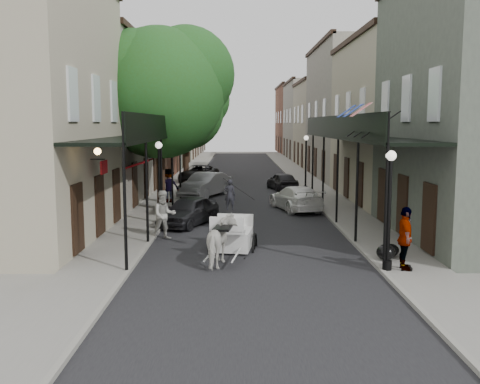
{
  "coord_description": "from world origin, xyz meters",
  "views": [
    {
      "loc": [
        -0.57,
        -18.14,
        4.64
      ],
      "look_at": [
        -0.44,
        5.5,
        1.6
      ],
      "focal_mm": 40.0,
      "sensor_mm": 36.0,
      "label": 1
    }
  ],
  "objects_px": {
    "lamppost_left": "(159,181)",
    "pedestrian_sidewalk_right": "(405,239)",
    "pedestrian_walking": "(164,215)",
    "lamppost_right_near": "(389,209)",
    "horse": "(222,241)",
    "tree_near": "(167,88)",
    "car_left_far": "(199,174)",
    "lamppost_right_far": "(306,162)",
    "car_left_near": "(189,211)",
    "car_right_near": "(296,198)",
    "pedestrian_sidewalk_left": "(168,186)",
    "carriage": "(234,220)",
    "tree_far": "(190,108)",
    "car_right_far": "(282,181)",
    "car_left_mid": "(205,185)"
  },
  "relations": [
    {
      "from": "lamppost_right_far",
      "to": "pedestrian_walking",
      "type": "bearing_deg",
      "value": -116.87
    },
    {
      "from": "tree_near",
      "to": "lamppost_right_near",
      "type": "distance_m",
      "value": 15.39
    },
    {
      "from": "lamppost_right_near",
      "to": "lamppost_right_far",
      "type": "bearing_deg",
      "value": 90.0
    },
    {
      "from": "lamppost_left",
      "to": "pedestrian_sidewalk_right",
      "type": "bearing_deg",
      "value": -42.5
    },
    {
      "from": "carriage",
      "to": "pedestrian_sidewalk_left",
      "type": "xyz_separation_m",
      "value": [
        -3.82,
        10.84,
        0.04
      ]
    },
    {
      "from": "car_left_near",
      "to": "car_right_near",
      "type": "xyz_separation_m",
      "value": [
        5.38,
        4.25,
        -0.01
      ]
    },
    {
      "from": "tree_far",
      "to": "car_left_near",
      "type": "distance_m",
      "value": 18.97
    },
    {
      "from": "horse",
      "to": "lamppost_left",
      "type": "bearing_deg",
      "value": -58.31
    },
    {
      "from": "carriage",
      "to": "lamppost_right_far",
      "type": "bearing_deg",
      "value": 81.98
    },
    {
      "from": "lamppost_left",
      "to": "horse",
      "type": "bearing_deg",
      "value": -66.51
    },
    {
      "from": "horse",
      "to": "pedestrian_sidewalk_left",
      "type": "bearing_deg",
      "value": -67.29
    },
    {
      "from": "lamppost_right_far",
      "to": "car_right_near",
      "type": "relative_size",
      "value": 0.82
    },
    {
      "from": "tree_near",
      "to": "lamppost_left",
      "type": "relative_size",
      "value": 2.6
    },
    {
      "from": "car_left_near",
      "to": "car_right_near",
      "type": "distance_m",
      "value": 6.86
    },
    {
      "from": "tree_near",
      "to": "horse",
      "type": "xyz_separation_m",
      "value": [
        3.14,
        -11.18,
        -5.68
      ]
    },
    {
      "from": "carriage",
      "to": "pedestrian_walking",
      "type": "height_order",
      "value": "carriage"
    },
    {
      "from": "pedestrian_sidewalk_right",
      "to": "car_left_near",
      "type": "distance_m",
      "value": 10.91
    },
    {
      "from": "car_left_far",
      "to": "pedestrian_sidewalk_left",
      "type": "bearing_deg",
      "value": -82.05
    },
    {
      "from": "carriage",
      "to": "car_left_far",
      "type": "relative_size",
      "value": 0.55
    },
    {
      "from": "tree_far",
      "to": "carriage",
      "type": "bearing_deg",
      "value": -81.11
    },
    {
      "from": "pedestrian_sidewalk_left",
      "to": "car_left_near",
      "type": "xyz_separation_m",
      "value": [
        1.73,
        -6.36,
        -0.43
      ]
    },
    {
      "from": "pedestrian_sidewalk_right",
      "to": "pedestrian_walking",
      "type": "bearing_deg",
      "value": 66.82
    },
    {
      "from": "lamppost_right_near",
      "to": "lamppost_right_far",
      "type": "relative_size",
      "value": 1.0
    },
    {
      "from": "car_left_near",
      "to": "pedestrian_sidewalk_left",
      "type": "bearing_deg",
      "value": 127.97
    },
    {
      "from": "pedestrian_sidewalk_right",
      "to": "car_left_near",
      "type": "bearing_deg",
      "value": 51.27
    },
    {
      "from": "lamppost_right_far",
      "to": "car_left_mid",
      "type": "bearing_deg",
      "value": -161.19
    },
    {
      "from": "pedestrian_sidewalk_right",
      "to": "pedestrian_sidewalk_left",
      "type": "bearing_deg",
      "value": 40.93
    },
    {
      "from": "lamppost_right_near",
      "to": "car_right_far",
      "type": "bearing_deg",
      "value": 94.09
    },
    {
      "from": "lamppost_right_near",
      "to": "tree_far",
      "type": "bearing_deg",
      "value": 107.68
    },
    {
      "from": "tree_far",
      "to": "car_right_far",
      "type": "xyz_separation_m",
      "value": [
        6.85,
        -5.18,
        -5.21
      ]
    },
    {
      "from": "lamppost_right_far",
      "to": "car_left_mid",
      "type": "relative_size",
      "value": 0.81
    },
    {
      "from": "lamppost_left",
      "to": "car_right_far",
      "type": "height_order",
      "value": "lamppost_left"
    },
    {
      "from": "lamppost_right_near",
      "to": "horse",
      "type": "height_order",
      "value": "lamppost_right_near"
    },
    {
      "from": "tree_near",
      "to": "lamppost_right_far",
      "type": "distance_m",
      "value": 12.24
    },
    {
      "from": "lamppost_right_far",
      "to": "car_left_mid",
      "type": "xyz_separation_m",
      "value": [
        -6.7,
        -2.28,
        -1.29
      ]
    },
    {
      "from": "tree_far",
      "to": "car_left_far",
      "type": "xyz_separation_m",
      "value": [
        0.65,
        -0.18,
        -5.15
      ]
    },
    {
      "from": "tree_near",
      "to": "car_left_far",
      "type": "distance_m",
      "value": 15.0
    },
    {
      "from": "pedestrian_sidewalk_right",
      "to": "car_left_near",
      "type": "xyz_separation_m",
      "value": [
        -7.41,
        7.99,
        -0.44
      ]
    },
    {
      "from": "carriage",
      "to": "car_right_far",
      "type": "distance_m",
      "value": 17.81
    },
    {
      "from": "pedestrian_walking",
      "to": "car_right_far",
      "type": "height_order",
      "value": "pedestrian_walking"
    },
    {
      "from": "car_left_far",
      "to": "tree_far",
      "type": "bearing_deg",
      "value": 177.05
    },
    {
      "from": "lamppost_left",
      "to": "carriage",
      "type": "distance_m",
      "value": 5.73
    },
    {
      "from": "pedestrian_sidewalk_right",
      "to": "tree_far",
      "type": "bearing_deg",
      "value": 27.14
    },
    {
      "from": "lamppost_right_near",
      "to": "car_right_near",
      "type": "height_order",
      "value": "lamppost_right_near"
    },
    {
      "from": "lamppost_right_far",
      "to": "car_left_near",
      "type": "bearing_deg",
      "value": -119.81
    },
    {
      "from": "tree_near",
      "to": "tree_far",
      "type": "bearing_deg",
      "value": 90.19
    },
    {
      "from": "lamppost_right_near",
      "to": "car_left_mid",
      "type": "distance_m",
      "value": 18.99
    },
    {
      "from": "pedestrian_sidewalk_left",
      "to": "pedestrian_sidewalk_right",
      "type": "height_order",
      "value": "pedestrian_sidewalk_right"
    },
    {
      "from": "car_left_far",
      "to": "pedestrian_walking",
      "type": "bearing_deg",
      "value": -77.29
    },
    {
      "from": "car_left_far",
      "to": "lamppost_left",
      "type": "bearing_deg",
      "value": -79.16
    }
  ]
}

